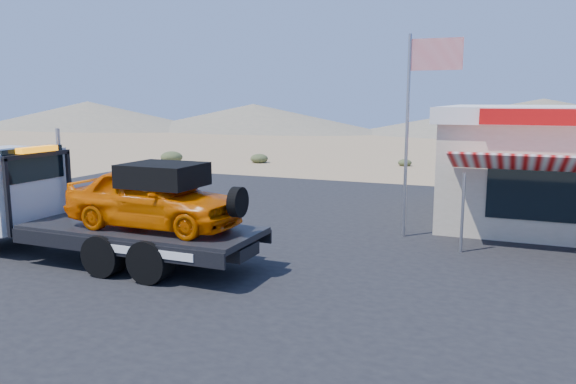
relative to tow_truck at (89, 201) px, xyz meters
The scene contains 6 objects.
ground 3.04m from the tow_truck, 23.60° to the left, with size 120.00×120.00×0.00m, color #A0815B.
asphalt_lot 6.16m from the tow_truck, 42.66° to the left, with size 32.00×24.00×0.02m, color black.
tow_truck is the anchor object (origin of this frame).
flagpole 9.44m from the tow_truck, 37.13° to the left, with size 1.55×0.10×6.00m.
desert_scrub 15.95m from the tow_truck, 132.82° to the left, with size 25.79×33.67×0.78m.
distant_hills 56.67m from the tow_truck, 97.49° to the left, with size 126.00×48.00×4.20m.
Camera 1 is at (7.83, -12.26, 4.17)m, focal length 35.00 mm.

